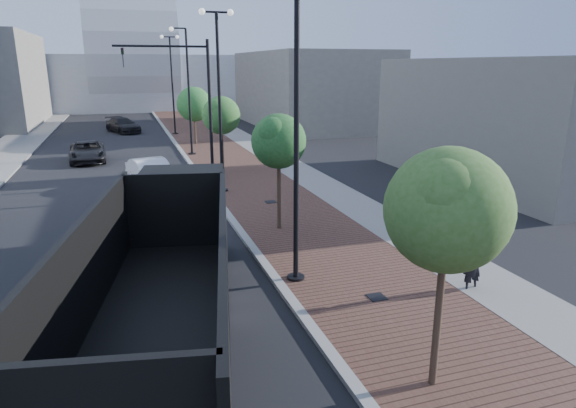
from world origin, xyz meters
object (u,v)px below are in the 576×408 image
object	(u,v)px
dump_truck	(175,259)
pedestrian	(472,260)
white_sedan	(152,174)
dark_car_mid	(87,152)

from	to	relation	value
dump_truck	pedestrian	bearing A→B (deg)	1.54
dump_truck	white_sedan	xyz separation A→B (m)	(0.28, 15.08, -0.77)
dump_truck	pedestrian	world-z (taller)	dump_truck
white_sedan	pedestrian	distance (m)	18.48
dark_car_mid	pedestrian	size ratio (longest dim) A/B	2.56
pedestrian	white_sedan	bearing A→B (deg)	-75.78
dump_truck	dark_car_mid	size ratio (longest dim) A/B	2.75
dump_truck	dark_car_mid	xyz separation A→B (m)	(-3.57, 24.76, -0.87)
dump_truck	pedestrian	xyz separation A→B (m)	(8.57, -1.43, -0.59)
white_sedan	dark_car_mid	bearing A→B (deg)	98.15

